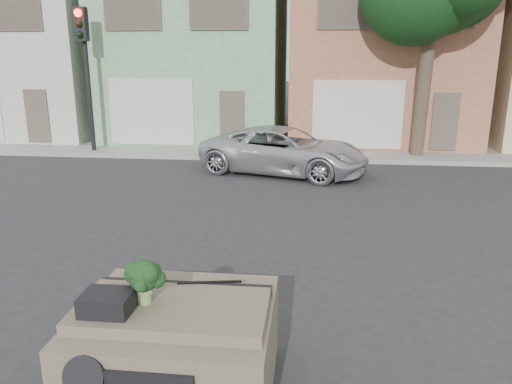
# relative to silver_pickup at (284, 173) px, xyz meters

# --- Properties ---
(ground_plane) EXTENTS (120.00, 120.00, 0.00)m
(ground_plane) POSITION_rel_silver_pickup_xyz_m (-0.55, -7.40, 0.00)
(ground_plane) COLOR #303033
(ground_plane) RESTS_ON ground
(sidewalk) EXTENTS (40.00, 3.00, 0.15)m
(sidewalk) POSITION_rel_silver_pickup_xyz_m (-0.55, 3.10, 0.07)
(sidewalk) COLOR gray
(sidewalk) RESTS_ON ground
(townhouse_white) EXTENTS (7.20, 8.20, 7.55)m
(townhouse_white) POSITION_rel_silver_pickup_xyz_m (-11.55, 7.10, 3.77)
(townhouse_white) COLOR beige
(townhouse_white) RESTS_ON ground
(townhouse_mint) EXTENTS (7.20, 8.20, 7.55)m
(townhouse_mint) POSITION_rel_silver_pickup_xyz_m (-4.05, 7.10, 3.77)
(townhouse_mint) COLOR #7EAF7F
(townhouse_mint) RESTS_ON ground
(townhouse_tan) EXTENTS (7.20, 8.20, 7.55)m
(townhouse_tan) POSITION_rel_silver_pickup_xyz_m (3.45, 7.10, 3.77)
(townhouse_tan) COLOR #A86A4E
(townhouse_tan) RESTS_ON ground
(silver_pickup) EXTENTS (5.51, 3.68, 1.40)m
(silver_pickup) POSITION_rel_silver_pickup_xyz_m (0.00, 0.00, 0.00)
(silver_pickup) COLOR silver
(silver_pickup) RESTS_ON ground
(traffic_signal) EXTENTS (0.40, 0.40, 5.10)m
(traffic_signal) POSITION_rel_silver_pickup_xyz_m (-7.05, 2.10, 2.55)
(traffic_signal) COLOR black
(traffic_signal) RESTS_ON ground
(tree_near) EXTENTS (4.40, 4.00, 8.50)m
(tree_near) POSITION_rel_silver_pickup_xyz_m (4.45, 2.40, 4.25)
(tree_near) COLOR #123714
(tree_near) RESTS_ON ground
(car_dashboard) EXTENTS (2.00, 1.80, 1.12)m
(car_dashboard) POSITION_rel_silver_pickup_xyz_m (-0.55, -10.40, 0.56)
(car_dashboard) COLOR #6C624F
(car_dashboard) RESTS_ON ground
(instrument_hump) EXTENTS (0.48, 0.38, 0.20)m
(instrument_hump) POSITION_rel_silver_pickup_xyz_m (-1.13, -10.75, 1.22)
(instrument_hump) COLOR black
(instrument_hump) RESTS_ON car_dashboard
(wiper_arm) EXTENTS (0.69, 0.15, 0.02)m
(wiper_arm) POSITION_rel_silver_pickup_xyz_m (-0.27, -10.02, 1.13)
(wiper_arm) COLOR black
(wiper_arm) RESTS_ON car_dashboard
(broccoli) EXTENTS (0.51, 0.51, 0.48)m
(broccoli) POSITION_rel_silver_pickup_xyz_m (-0.82, -10.54, 1.36)
(broccoli) COLOR black
(broccoli) RESTS_ON car_dashboard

